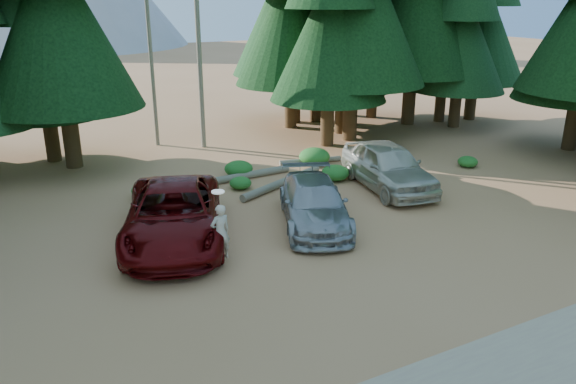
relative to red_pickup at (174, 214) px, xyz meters
name	(u,v)px	position (x,y,z in m)	size (l,w,h in m)	color
ground	(346,261)	(3.99, -3.77, -0.89)	(160.00, 160.00, 0.00)	#AF774A
forest_belt_north	(186,146)	(3.99, 11.23, -0.89)	(36.00, 7.00, 22.00)	black
forest_belt_east	(573,160)	(19.49, 0.23, -0.89)	(6.00, 22.00, 22.00)	black
snag_front	(198,26)	(4.79, 10.73, 5.11)	(0.24, 0.24, 12.00)	#6C6957
snag_back	(150,47)	(2.79, 12.23, 4.11)	(0.20, 0.20, 10.00)	#6C6957
red_pickup	(174,214)	(0.00, 0.00, 0.00)	(2.97, 6.43, 1.79)	#580708
silver_minivan_center	(314,203)	(4.60, -0.88, -0.14)	(2.11, 5.18, 1.50)	#A3A6AB
silver_minivan_right	(388,166)	(9.15, 1.05, 0.03)	(2.18, 5.43, 1.85)	beige
frisbee_player	(220,232)	(0.64, -2.39, 0.20)	(0.65, 0.48, 2.03)	beige
log_left	(244,176)	(4.46, 4.77, -0.74)	(0.31, 0.31, 4.32)	#6C6957
log_mid	(310,161)	(8.16, 5.57, -0.77)	(0.24, 0.24, 2.96)	#6C6957
log_right	(282,182)	(5.50, 3.23, -0.74)	(0.31, 0.31, 4.92)	#6C6957
shrub_far_left	(148,190)	(0.24, 4.31, -0.56)	(1.22, 1.22, 0.67)	#227125
shrub_left	(178,191)	(1.31, 3.84, -0.63)	(0.95, 0.95, 0.52)	#227125
shrub_center_left	(239,169)	(4.44, 5.30, -0.56)	(1.22, 1.22, 0.67)	#227125
shrub_center_right	(240,183)	(3.84, 3.71, -0.65)	(0.89, 0.89, 0.49)	#227125
shrub_right	(335,173)	(7.83, 2.88, -0.57)	(1.18, 1.18, 0.65)	#227125
shrub_far_right	(314,156)	(8.21, 5.28, -0.50)	(1.43, 1.43, 0.78)	#227125
shrub_edge_east	(468,162)	(14.21, 1.73, -0.65)	(0.89, 0.89, 0.49)	#227125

